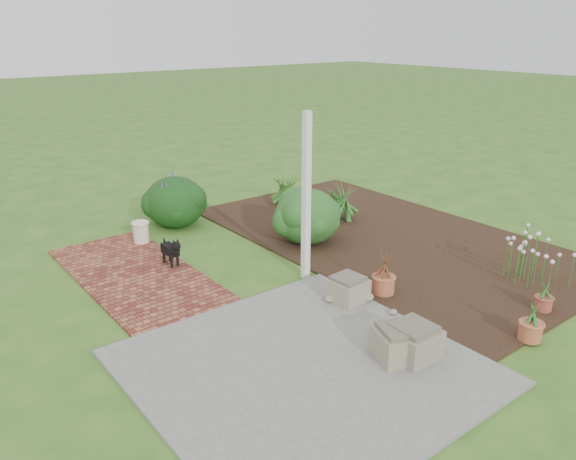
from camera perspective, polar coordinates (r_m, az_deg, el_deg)
ground at (r=8.30m, az=0.61°, el=-5.59°), size 80.00×80.00×0.00m
concrete_patio at (r=6.42m, az=1.59°, el=-13.74°), size 3.50×3.50×0.04m
brick_path at (r=8.91m, az=-15.20°, el=-4.33°), size 1.60×3.50×0.04m
garden_bed at (r=10.22m, az=9.90°, el=-0.75°), size 4.00×7.00×0.03m
veranda_post at (r=8.09m, az=1.86°, el=3.24°), size 0.10×0.10×2.50m
stone_trough_near at (r=6.63m, az=12.54°, el=-11.11°), size 0.52×0.52×0.34m
stone_trough_mid at (r=6.57m, az=11.15°, el=-11.33°), size 0.64×0.64×0.33m
stone_trough_far at (r=7.75m, az=6.08°, el=-6.07°), size 0.49×0.49×0.30m
black_dog at (r=8.94m, az=-11.77°, el=-1.95°), size 0.16×0.51×0.44m
cream_ceramic_urn at (r=10.06m, az=-14.72°, el=-0.22°), size 0.34×0.34×0.36m
evergreen_shrub at (r=9.70m, az=1.98°, el=1.54°), size 1.45×1.45×0.97m
agapanthus_clump_back at (r=10.89m, az=5.25°, el=3.31°), size 1.12×1.12×0.88m
agapanthus_clump_front at (r=11.78m, az=-0.17°, el=4.48°), size 1.13×1.13×0.80m
pink_flower_patch at (r=8.85m, az=24.01°, el=-2.96°), size 1.41×1.41×0.72m
terracotta_pot_bronze at (r=8.06m, az=9.67°, el=-5.46°), size 0.39×0.39×0.25m
terracotta_pot_small_left at (r=8.24m, az=24.51°, el=-6.77°), size 0.25×0.25×0.19m
terracotta_pot_small_right at (r=7.43m, az=23.42°, el=-9.39°), size 0.35×0.35×0.23m
purple_flowering_bush at (r=10.80m, az=-11.41°, el=2.94°), size 1.25×1.25×0.97m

